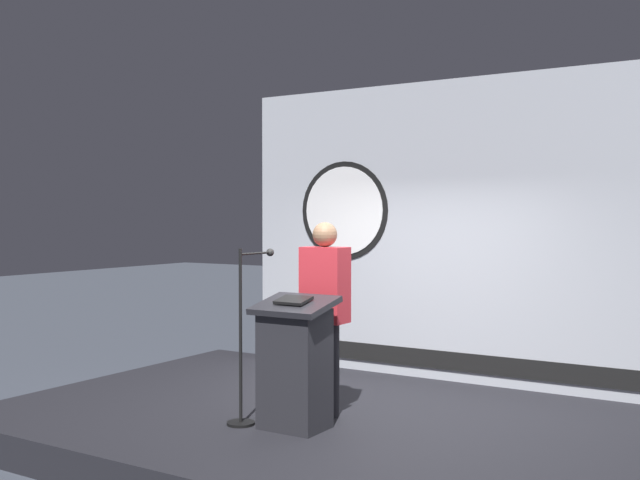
# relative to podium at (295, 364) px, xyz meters

# --- Properties ---
(ground_plane) EXTENTS (40.00, 40.00, 0.00)m
(ground_plane) POSITION_rel_podium_xyz_m (0.24, 0.60, -0.84)
(ground_plane) COLOR #383D47
(stage_platform) EXTENTS (6.40, 4.00, 0.30)m
(stage_platform) POSITION_rel_podium_xyz_m (0.24, 0.60, -0.69)
(stage_platform) COLOR black
(stage_platform) RESTS_ON ground
(banner_display) EXTENTS (4.66, 0.12, 3.24)m
(banner_display) POSITION_rel_podium_xyz_m (0.21, 2.45, 1.07)
(banner_display) COLOR #B2B7C1
(banner_display) RESTS_ON stage_platform
(podium) EXTENTS (0.64, 0.50, 1.11)m
(podium) POSITION_rel_podium_xyz_m (0.00, 0.00, 0.00)
(podium) COLOR #26262B
(podium) RESTS_ON stage_platform
(speaker_person) EXTENTS (0.40, 0.26, 1.72)m
(speaker_person) POSITION_rel_podium_xyz_m (0.00, 0.48, 0.34)
(speaker_person) COLOR black
(speaker_person) RESTS_ON stage_platform
(microphone_stand) EXTENTS (0.24, 0.59, 1.50)m
(microphone_stand) POSITION_rel_podium_xyz_m (-0.45, -0.09, -0.01)
(microphone_stand) COLOR black
(microphone_stand) RESTS_ON stage_platform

